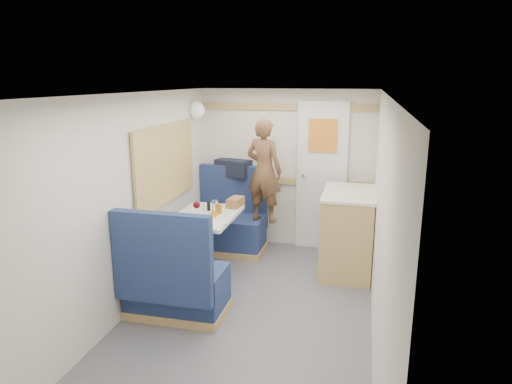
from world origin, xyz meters
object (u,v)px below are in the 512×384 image
(wine_glass, at_px, (197,206))
(tumbler_right, at_px, (215,205))
(salt_grinder, at_px, (205,207))
(orange_fruit, at_px, (214,214))
(cheese_block, at_px, (209,217))
(bread_loaf, at_px, (236,202))
(galley_counter, at_px, (347,231))
(tray, at_px, (208,225))
(tumbler_left, at_px, (176,217))
(pepper_grinder, at_px, (209,206))
(dinette_table, at_px, (206,228))
(bench_near, at_px, (174,286))
(beer_glass, at_px, (219,209))
(bench_far, at_px, (230,227))
(dome_light, at_px, (196,110))
(person, at_px, (264,171))
(duffel_bag, at_px, (233,168))

(wine_glass, relative_size, tumbler_right, 1.53)
(tumbler_right, bearing_deg, salt_grinder, -137.10)
(orange_fruit, height_order, tumbler_right, tumbler_right)
(cheese_block, distance_m, bread_loaf, 0.58)
(galley_counter, relative_size, tray, 2.55)
(tumbler_left, height_order, bread_loaf, tumbler_left)
(cheese_block, xyz_separation_m, salt_grinder, (-0.14, 0.28, 0.02))
(salt_grinder, bearing_deg, cheese_block, -63.60)
(pepper_grinder, height_order, salt_grinder, salt_grinder)
(tumbler_right, height_order, pepper_grinder, tumbler_right)
(tumbler_left, distance_m, tumbler_right, 0.57)
(dinette_table, bearing_deg, bench_near, -90.00)
(salt_grinder, bearing_deg, beer_glass, -9.91)
(cheese_block, xyz_separation_m, tumbler_left, (-0.29, -0.16, 0.02))
(tray, relative_size, cheese_block, 3.69)
(tray, distance_m, cheese_block, 0.17)
(bench_far, distance_m, cheese_block, 1.15)
(dinette_table, height_order, wine_glass, wine_glass)
(dome_light, relative_size, salt_grinder, 1.99)
(bench_far, bearing_deg, person, -12.13)
(dinette_table, xyz_separation_m, person, (0.46, 0.76, 0.50))
(person, bearing_deg, bench_far, 3.47)
(dome_light, bearing_deg, wine_glass, -70.72)
(person, height_order, cheese_block, person)
(orange_fruit, bearing_deg, tray, -86.97)
(galley_counter, distance_m, tumbler_left, 1.90)
(galley_counter, xyz_separation_m, orange_fruit, (-1.32, -0.68, 0.31))
(bench_near, bearing_deg, tumbler_left, 109.51)
(galley_counter, relative_size, beer_glass, 8.90)
(cheese_block, height_order, tumbler_left, tumbler_left)
(person, xyz_separation_m, beer_glass, (-0.34, -0.70, -0.29))
(cheese_block, relative_size, tumbler_right, 0.89)
(tumbler_left, bearing_deg, person, 59.76)
(bench_far, distance_m, person, 0.90)
(dinette_table, bearing_deg, cheese_block, -61.28)
(bench_near, xyz_separation_m, duffel_bag, (-0.02, 1.98, 0.71))
(tumbler_left, relative_size, beer_glass, 1.12)
(tumbler_left, distance_m, pepper_grinder, 0.52)
(dinette_table, relative_size, orange_fruit, 12.47)
(tumbler_left, xyz_separation_m, salt_grinder, (0.15, 0.44, -0.01))
(bread_loaf, bearing_deg, bench_far, 114.69)
(duffel_bag, distance_m, tumbler_left, 1.49)
(bench_far, height_order, galley_counter, bench_far)
(cheese_block, relative_size, wine_glass, 0.58)
(duffel_bag, bearing_deg, orange_fruit, -66.50)
(orange_fruit, bearing_deg, galley_counter, 27.16)
(bench_far, bearing_deg, dome_light, -177.88)
(bench_near, distance_m, tray, 0.69)
(bench_far, bearing_deg, beer_glass, -80.94)
(person, xyz_separation_m, duffel_bag, (-0.48, 0.36, -0.06))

